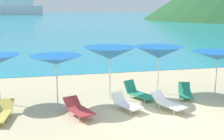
# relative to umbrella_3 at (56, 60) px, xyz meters

# --- Properties ---
(ground_plane) EXTENTS (50.00, 100.00, 0.30)m
(ground_plane) POSITION_rel_umbrella_3_xyz_m (3.58, 7.78, -2.05)
(ground_plane) COLOR beige
(ocean_water) EXTENTS (650.00, 440.00, 0.02)m
(ocean_water) POSITION_rel_umbrella_3_xyz_m (3.58, 225.57, -1.89)
(ocean_water) COLOR teal
(ocean_water) RESTS_ON ground_plane
(umbrella_3) EXTENTS (2.28, 2.28, 2.09)m
(umbrella_3) POSITION_rel_umbrella_3_xyz_m (0.00, 0.00, 0.00)
(umbrella_3) COLOR silver
(umbrella_3) RESTS_ON ground_plane
(umbrella_4) EXTENTS (2.43, 2.43, 2.31)m
(umbrella_4) POSITION_rel_umbrella_3_xyz_m (2.30, 0.42, 0.14)
(umbrella_4) COLOR silver
(umbrella_4) RESTS_ON ground_plane
(umbrella_5) EXTENTS (2.35, 2.35, 2.23)m
(umbrella_5) POSITION_rel_umbrella_3_xyz_m (4.69, 0.76, 0.05)
(umbrella_5) COLOR silver
(umbrella_5) RESTS_ON ground_plane
(umbrella_6) EXTENTS (2.26, 2.26, 2.01)m
(umbrella_6) POSITION_rel_umbrella_3_xyz_m (7.26, 0.01, -0.09)
(umbrella_6) COLOR silver
(umbrella_6) RESTS_ON ground_plane
(lounge_chair_0) EXTENTS (1.06, 1.45, 0.62)m
(lounge_chair_0) POSITION_rel_umbrella_3_xyz_m (2.59, -1.18, -1.63)
(lounge_chair_0) COLOR white
(lounge_chair_0) RESTS_ON ground_plane
(lounge_chair_1) EXTENTS (1.13, 1.71, 0.51)m
(lounge_chair_1) POSITION_rel_umbrella_3_xyz_m (5.68, -0.08, -1.67)
(lounge_chair_1) COLOR #268C66
(lounge_chair_1) RESTS_ON ground_plane
(lounge_chair_4) EXTENTS (0.81, 1.77, 0.53)m
(lounge_chair_4) POSITION_rel_umbrella_3_xyz_m (-2.05, -1.11, -1.66)
(lounge_chair_4) COLOR #D8BF4C
(lounge_chair_4) RESTS_ON ground_plane
(lounge_chair_6) EXTENTS (1.11, 1.65, 0.59)m
(lounge_chair_6) POSITION_rel_umbrella_3_xyz_m (0.69, -1.40, -1.61)
(lounge_chair_6) COLOR #A53333
(lounge_chair_6) RESTS_ON ground_plane
(lounge_chair_9) EXTENTS (1.22, 1.67, 0.71)m
(lounge_chair_9) POSITION_rel_umbrella_3_xyz_m (3.55, 0.19, -1.63)
(lounge_chair_9) COLOR #268C66
(lounge_chair_9) RESTS_ON ground_plane
(lounge_chair_12) EXTENTS (1.07, 1.63, 0.61)m
(lounge_chair_12) POSITION_rel_umbrella_3_xyz_m (4.19, -1.57, -1.60)
(lounge_chair_12) COLOR white
(lounge_chair_12) RESTS_ON ground_plane
(cruise_ship) EXTENTS (51.93, 7.52, 19.24)m
(cruise_ship) POSITION_rel_umbrella_3_xyz_m (-26.78, 216.41, 5.31)
(cruise_ship) COLOR white
(cruise_ship) RESTS_ON ocean_water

